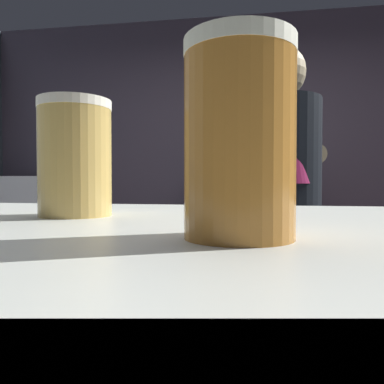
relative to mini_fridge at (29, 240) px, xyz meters
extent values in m
cube|color=#504756|center=(2.00, 0.45, 0.76)|extent=(5.20, 0.10, 2.70)
cube|color=brown|center=(2.35, -1.17, -0.13)|extent=(2.10, 0.60, 0.92)
cube|color=#353744|center=(2.01, 0.17, 0.03)|extent=(0.89, 0.36, 1.24)
cube|color=white|center=(0.00, 0.00, 0.00)|extent=(0.70, 0.55, 1.18)
cube|color=#262626|center=(0.24, -0.29, 0.06)|extent=(0.03, 0.03, 0.42)
cube|color=#252E41|center=(2.13, -1.62, -0.16)|extent=(0.28, 0.20, 0.85)
cylinder|color=black|center=(2.13, -1.62, 0.56)|extent=(0.34, 0.34, 0.60)
sphere|color=#C6B286|center=(2.13, -1.62, 0.97)|extent=(0.22, 0.22, 0.22)
cone|color=#8C1E4C|center=(2.15, -1.71, 0.75)|extent=(0.18, 0.18, 0.44)
cylinder|color=#C6B286|center=(1.93, -1.50, 0.65)|extent=(0.16, 0.33, 0.08)
cylinder|color=#C6B286|center=(2.26, -1.42, 0.65)|extent=(0.16, 0.33, 0.08)
cylinder|color=#C95535|center=(1.69, -1.14, 0.36)|extent=(0.20, 0.20, 0.05)
cube|color=silver|center=(2.41, -1.22, 0.34)|extent=(0.24, 0.03, 0.01)
cylinder|color=tan|center=(1.83, -2.75, 0.56)|extent=(0.08, 0.08, 0.12)
cylinder|color=white|center=(1.83, -2.75, 0.62)|extent=(0.08, 0.08, 0.01)
cylinder|color=#BD782F|center=(2.01, -2.88, 0.56)|extent=(0.07, 0.07, 0.12)
cylinder|color=white|center=(2.01, -2.88, 0.62)|extent=(0.07, 0.07, 0.01)
cylinder|color=#DACD77|center=(2.13, 0.17, 0.72)|extent=(0.07, 0.07, 0.14)
cylinder|color=#DACD77|center=(2.13, 0.17, 0.82)|extent=(0.03, 0.03, 0.05)
cylinder|color=#333333|center=(2.13, 0.17, 0.85)|extent=(0.04, 0.04, 0.01)
cylinder|color=#2E6399|center=(1.69, 0.14, 0.72)|extent=(0.06, 0.06, 0.12)
cylinder|color=#2E6399|center=(1.69, 0.14, 0.80)|extent=(0.03, 0.03, 0.05)
cylinder|color=silver|center=(1.69, 0.14, 0.83)|extent=(0.03, 0.03, 0.01)
cylinder|color=#CAD079|center=(1.69, 0.26, 0.73)|extent=(0.06, 0.06, 0.15)
cylinder|color=#CAD079|center=(1.69, 0.26, 0.83)|extent=(0.03, 0.03, 0.06)
cylinder|color=#333333|center=(1.69, 0.26, 0.86)|extent=(0.03, 0.03, 0.01)
cylinder|color=#C9CB84|center=(1.75, 0.20, 0.73)|extent=(0.06, 0.06, 0.16)
cylinder|color=#C9CB84|center=(1.75, 0.20, 0.84)|extent=(0.03, 0.03, 0.06)
cylinder|color=#333333|center=(1.75, 0.20, 0.88)|extent=(0.03, 0.03, 0.01)
camera|label=1|loc=(2.02, -3.12, 0.54)|focal=34.40mm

